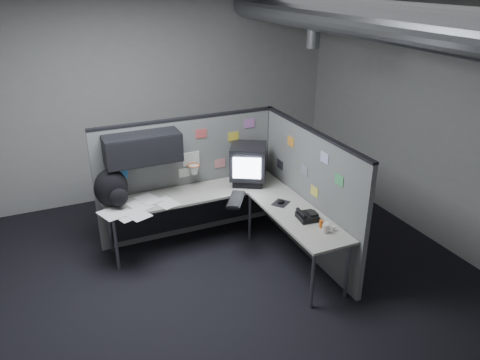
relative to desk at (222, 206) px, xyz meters
name	(u,v)px	position (x,y,z in m)	size (l,w,h in m)	color
room	(282,99)	(0.41, -0.70, 1.48)	(5.62, 5.62, 3.22)	black
partition_back	(177,168)	(-0.40, 0.53, 0.38)	(2.44, 0.42, 1.63)	slate
partition_right	(309,193)	(0.95, -0.49, 0.21)	(0.07, 2.23, 1.63)	slate
desk	(222,206)	(0.00, 0.00, 0.00)	(2.31, 2.11, 0.73)	#A6A396
monitor	(248,164)	(0.49, 0.29, 0.38)	(0.62, 0.62, 0.52)	black
keyboard	(236,200)	(0.12, -0.16, 0.14)	(0.39, 0.48, 0.04)	black
mouse	(281,202)	(0.59, -0.44, 0.13)	(0.27, 0.26, 0.04)	black
phone	(307,216)	(0.67, -0.90, 0.16)	(0.23, 0.25, 0.11)	black
bottles	(326,226)	(0.74, -1.18, 0.15)	(0.14, 0.16, 0.09)	silver
cup	(326,229)	(0.70, -1.24, 0.17)	(0.07, 0.07, 0.10)	beige
papers	(138,208)	(-1.01, 0.12, 0.13)	(0.98, 0.72, 0.02)	white
backpack	(112,189)	(-1.27, 0.30, 0.35)	(0.40, 0.36, 0.48)	black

